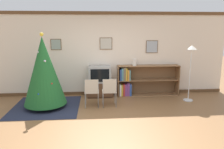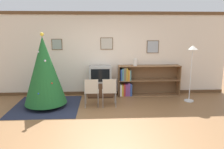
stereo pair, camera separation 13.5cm
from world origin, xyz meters
name	(u,v)px [view 1 (the left image)]	position (x,y,z in m)	size (l,w,h in m)	color
ground_plane	(109,123)	(0.00, 0.00, 0.00)	(24.00, 24.00, 0.00)	brown
wall_back	(105,54)	(0.00, 2.38, 1.35)	(8.05, 0.11, 2.70)	silver
area_rug	(46,107)	(-1.71, 1.23, 0.00)	(1.85, 1.86, 0.01)	#23283D
christmas_tree	(44,71)	(-1.71, 1.23, 1.03)	(1.16, 1.16, 2.06)	maroon
tv_console	(100,89)	(-0.17, 2.09, 0.24)	(0.83, 0.45, 0.48)	#412A1A
television	(100,74)	(-0.17, 2.09, 0.74)	(0.71, 0.43, 0.52)	#9E9E99
folding_chair_left	(92,91)	(-0.42, 1.11, 0.47)	(0.40, 0.40, 0.82)	#BCB29E
folding_chair_right	(109,91)	(0.08, 1.11, 0.47)	(0.40, 0.40, 0.82)	#BCB29E
bookshelf	(137,81)	(1.06, 2.15, 0.48)	(2.01, 0.36, 1.00)	olive
vase	(135,62)	(0.95, 2.11, 1.12)	(0.13, 0.13, 0.23)	silver
standing_lamp	(191,59)	(2.52, 1.47, 1.30)	(0.28, 0.28, 1.69)	silver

